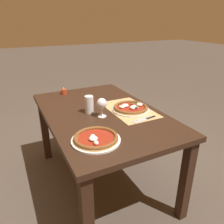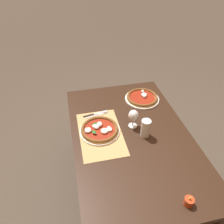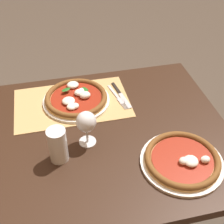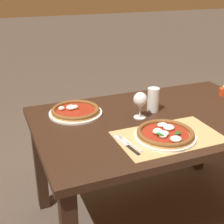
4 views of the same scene
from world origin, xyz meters
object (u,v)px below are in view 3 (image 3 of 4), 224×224
Objects in this scene: pizza_far at (182,160)px; fork at (117,97)px; pint_glass at (58,146)px; knife at (121,95)px; pizza_near at (76,98)px; wine_glass at (86,123)px.

pizza_far is 0.47m from fork.
pint_glass is at bearing 46.07° from fork.
knife reaches higher than fork.
pint_glass is 0.47m from knife.
pizza_near is at bearing -0.21° from knife.
wine_glass is at bearing -30.06° from pizza_far.
pizza_far is 0.47m from pint_glass.
pizza_near is 0.99× the size of pizza_far.
pizza_far is 1.59× the size of fork.
pizza_near reaches higher than knife.
wine_glass reaches higher than pizza_far.
pizza_near is 1.57× the size of fork.
wine_glass reaches higher than pint_glass.
pizza_far is at bearing 149.94° from wine_glass.
fork is (-0.20, 0.01, -0.02)m from pizza_near.
wine_glass reaches higher than knife.
wine_glass is at bearing 53.93° from fork.
knife is at bearing -127.78° from wine_glass.
fork is at bearing -126.07° from wine_glass.
pint_glass is (0.12, 0.06, -0.04)m from wine_glass.
pizza_near is at bearing -3.36° from fork.
pint_glass is 0.73× the size of fork.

